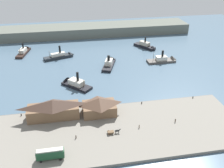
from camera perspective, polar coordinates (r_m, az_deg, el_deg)
name	(u,v)px	position (r m, az deg, el deg)	size (l,w,h in m)	color
ground_plane	(103,103)	(120.31, -2.18, -4.44)	(320.00, 320.00, 0.00)	slate
quay_promenade	(110,131)	(102.36, -0.38, -10.77)	(110.00, 36.00, 1.20)	gray
seawall_edge	(104,107)	(117.06, -1.93, -5.18)	(110.00, 0.80, 1.00)	#666159
ferry_shed_central_terminal	(53,109)	(109.53, -13.28, -5.51)	(22.08, 8.34, 8.49)	brown
ferry_shed_east_terminal	(99,106)	(109.35, -2.94, -4.97)	(14.55, 9.85, 7.76)	brown
street_tram	(50,154)	(91.18, -13.93, -15.16)	(9.47, 2.72, 4.23)	#1E4C2D
horse_cart	(113,132)	(99.88, 0.29, -10.80)	(5.40, 1.63, 1.87)	brown
pedestrian_walking_east	(76,137)	(98.80, -8.24, -11.83)	(0.39, 0.39, 1.59)	#4C3D33
pedestrian_standing_center	(139,126)	(103.37, 6.24, -9.59)	(0.39, 0.39, 1.56)	#6B5B4C
pedestrian_by_tram	(175,120)	(109.14, 14.26, -8.05)	(0.42, 0.42, 1.71)	#4C3D33
mooring_post_center_west	(142,103)	(118.53, 6.81, -4.26)	(0.44, 0.44, 0.90)	black
mooring_post_east	(21,115)	(116.55, -20.02, -6.64)	(0.44, 0.44, 0.90)	black
mooring_post_center_east	(193,97)	(128.12, 17.99, -2.88)	(0.44, 0.44, 0.90)	black
ferry_outer_harbor	(24,51)	(189.69, -19.39, 7.10)	(8.68, 20.74, 9.08)	black
ferry_approaching_east	(110,63)	(159.55, -0.56, 4.88)	(12.06, 21.20, 9.33)	black
ferry_departing_north	(165,60)	(168.06, 12.04, 5.41)	(20.07, 6.46, 9.98)	#514C47
ferry_moored_east	(146,46)	(189.29, 7.83, 8.55)	(14.52, 18.18, 9.54)	black
ferry_moored_west	(73,83)	(136.28, -8.81, 0.15)	(17.37, 17.21, 11.05)	black
ferry_near_quay	(61,56)	(173.91, -11.51, 6.33)	(21.29, 10.83, 9.80)	#23282D
far_headland	(84,30)	(219.29, -6.43, 12.07)	(180.00, 24.00, 8.00)	#60665B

